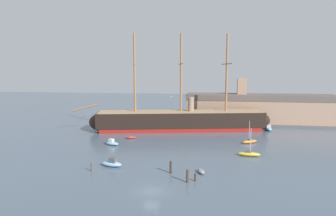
{
  "coord_description": "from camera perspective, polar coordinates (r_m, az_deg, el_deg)",
  "views": [
    {
      "loc": [
        9.38,
        -43.43,
        19.21
      ],
      "look_at": [
        -2.22,
        31.91,
        9.43
      ],
      "focal_mm": 30.87,
      "sensor_mm": 36.0,
      "label": 1
    }
  ],
  "objects": [
    {
      "name": "seagull_in_flight",
      "position": [
        61.41,
        0.68,
        2.26
      ],
      "size": [
        0.74,
        1.26,
        0.14
      ],
      "color": "silver"
    },
    {
      "name": "mooring_piling_left_pair",
      "position": [
        55.7,
        0.54,
        -11.61
      ],
      "size": [
        0.44,
        0.44,
        2.3
      ],
      "primitive_type": "cylinder",
      "color": "#382B1E",
      "rests_on": "ground"
    },
    {
      "name": "dockside_warehouse_right",
      "position": [
        110.53,
        17.49,
        -0.21
      ],
      "size": [
        56.88,
        13.69,
        16.51
      ],
      "color": "#565659",
      "rests_on": "ground"
    },
    {
      "name": "mooring_piling_midwater",
      "position": [
        52.33,
        5.39,
        -13.47
      ],
      "size": [
        0.33,
        0.33,
        1.35
      ],
      "primitive_type": "cylinder",
      "color": "#382B1E",
      "rests_on": "ground"
    },
    {
      "name": "dinghy_foreground_right",
      "position": [
        56.49,
        6.55,
        -12.27
      ],
      "size": [
        1.96,
        2.96,
        0.64
      ],
      "color": "gray",
      "rests_on": "ground"
    },
    {
      "name": "motorboat_distant_centre",
      "position": [
        108.34,
        4.61,
        -2.64
      ],
      "size": [
        3.91,
        2.76,
        1.51
      ],
      "color": "#B22D28",
      "rests_on": "ground"
    },
    {
      "name": "mooring_piling_nearest",
      "position": [
        58.69,
        -14.9,
        -11.23
      ],
      "size": [
        0.26,
        0.26,
        1.59
      ],
      "primitive_type": "cylinder",
      "color": "#4C3D2D",
      "rests_on": "ground"
    },
    {
      "name": "dinghy_alongside_bow",
      "position": [
        83.58,
        -7.33,
        -5.8
      ],
      "size": [
        3.15,
        2.04,
        0.69
      ],
      "color": "#B22D28",
      "rests_on": "ground"
    },
    {
      "name": "sailboat_alongside_stern",
      "position": [
        80.87,
        15.83,
        -6.34
      ],
      "size": [
        4.68,
        3.74,
        6.08
      ],
      "color": "orange",
      "rests_on": "ground"
    },
    {
      "name": "ground_plane",
      "position": [
        48.41,
        -3.28,
        -16.08
      ],
      "size": [
        400.0,
        400.0,
        0.0
      ],
      "primitive_type": "plane",
      "color": "#4C5B6B"
    },
    {
      "name": "mooring_piling_right_pair",
      "position": [
        51.48,
        3.87,
        -13.26
      ],
      "size": [
        0.44,
        0.44,
        2.28
      ],
      "primitive_type": "cylinder",
      "color": "#423323",
      "rests_on": "ground"
    },
    {
      "name": "motorboat_far_left",
      "position": [
        106.33,
        -12.21,
        -2.91
      ],
      "size": [
        4.59,
        2.18,
        1.87
      ],
      "color": "#236670",
      "rests_on": "ground"
    },
    {
      "name": "tall_ship",
      "position": [
        93.76,
        2.55,
        -2.43
      ],
      "size": [
        63.62,
        19.23,
        30.92
      ],
      "color": "maroon",
      "rests_on": "ground"
    },
    {
      "name": "motorboat_mid_left",
      "position": [
        77.26,
        -10.99,
        -6.79
      ],
      "size": [
        4.21,
        2.81,
        1.63
      ],
      "color": "#7FB2D6",
      "rests_on": "ground"
    },
    {
      "name": "motorboat_far_right",
      "position": [
        99.89,
        19.11,
        -3.77
      ],
      "size": [
        2.59,
        5.04,
        2.03
      ],
      "color": "#7FB2D6",
      "rests_on": "ground"
    },
    {
      "name": "motorboat_foreground_left",
      "position": [
        60.61,
        -11.04,
        -10.66
      ],
      "size": [
        4.69,
        2.61,
        1.86
      ],
      "color": "#7FB2D6",
      "rests_on": "ground"
    },
    {
      "name": "sailboat_mid_right",
      "position": [
        68.9,
        15.71,
        -8.69
      ],
      "size": [
        5.04,
        1.8,
        6.45
      ],
      "color": "gold",
      "rests_on": "ground"
    }
  ]
}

